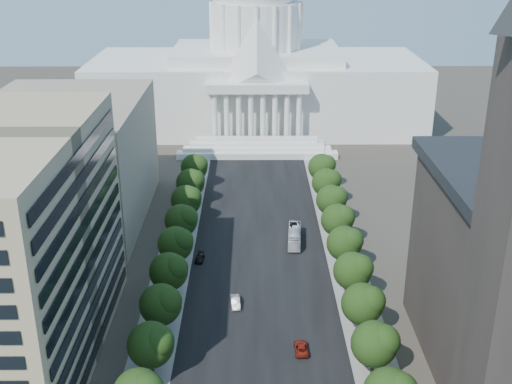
{
  "coord_description": "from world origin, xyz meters",
  "views": [
    {
      "loc": [
        -1.59,
        -50.34,
        67.57
      ],
      "look_at": [
        -0.78,
        77.79,
        15.71
      ],
      "focal_mm": 45.0,
      "sensor_mm": 36.0,
      "label": 1
    }
  ],
  "objects_px": {
    "car_silver": "(235,302)",
    "car_red": "(301,348)",
    "car_dark_b": "(200,258)",
    "city_bus": "(295,236)"
  },
  "relations": [
    {
      "from": "car_silver",
      "to": "city_bus",
      "type": "bearing_deg",
      "value": 58.75
    },
    {
      "from": "car_red",
      "to": "car_silver",
      "type": "bearing_deg",
      "value": -52.88
    },
    {
      "from": "car_red",
      "to": "car_dark_b",
      "type": "distance_m",
      "value": 39.08
    },
    {
      "from": "city_bus",
      "to": "car_red",
      "type": "bearing_deg",
      "value": -87.66
    },
    {
      "from": "car_red",
      "to": "car_dark_b",
      "type": "relative_size",
      "value": 1.13
    },
    {
      "from": "car_dark_b",
      "to": "city_bus",
      "type": "bearing_deg",
      "value": 28.09
    },
    {
      "from": "city_bus",
      "to": "car_dark_b",
      "type": "bearing_deg",
      "value": -153.28
    },
    {
      "from": "car_silver",
      "to": "city_bus",
      "type": "xyz_separation_m",
      "value": [
        13.22,
        27.49,
        0.88
      ]
    },
    {
      "from": "car_silver",
      "to": "car_red",
      "type": "distance_m",
      "value": 19.0
    },
    {
      "from": "car_red",
      "to": "city_bus",
      "type": "height_order",
      "value": "city_bus"
    }
  ]
}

